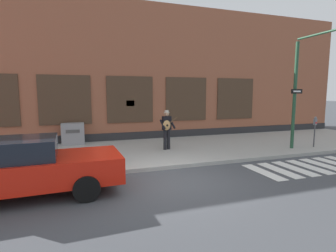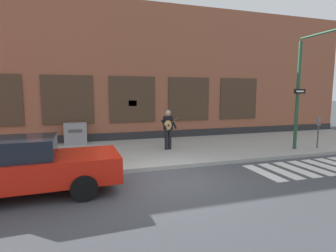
{
  "view_description": "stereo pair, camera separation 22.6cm",
  "coord_description": "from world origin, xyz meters",
  "px_view_note": "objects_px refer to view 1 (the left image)",
  "views": [
    {
      "loc": [
        -2.6,
        -7.27,
        2.66
      ],
      "look_at": [
        0.35,
        1.44,
        1.51
      ],
      "focal_mm": 28.0,
      "sensor_mm": 36.0,
      "label": 1
    },
    {
      "loc": [
        -2.38,
        -7.34,
        2.66
      ],
      "look_at": [
        0.35,
        1.44,
        1.51
      ],
      "focal_mm": 28.0,
      "sensor_mm": 36.0,
      "label": 2
    }
  ],
  "objects_px": {
    "traffic_light": "(317,70)",
    "utility_box": "(73,134)",
    "parking_meter": "(315,127)",
    "red_car": "(27,167)",
    "busker": "(167,127)"
  },
  "relations": [
    {
      "from": "busker",
      "to": "utility_box",
      "type": "relative_size",
      "value": 1.66
    },
    {
      "from": "red_car",
      "to": "busker",
      "type": "relative_size",
      "value": 2.64
    },
    {
      "from": "busker",
      "to": "traffic_light",
      "type": "xyz_separation_m",
      "value": [
        5.55,
        -2.68,
        2.44
      ]
    },
    {
      "from": "traffic_light",
      "to": "parking_meter",
      "type": "xyz_separation_m",
      "value": [
        1.17,
        0.97,
        -2.5
      ]
    },
    {
      "from": "busker",
      "to": "red_car",
      "type": "bearing_deg",
      "value": -143.9
    },
    {
      "from": "red_car",
      "to": "utility_box",
      "type": "xyz_separation_m",
      "value": [
        0.98,
        6.26,
        -0.1
      ]
    },
    {
      "from": "utility_box",
      "to": "parking_meter",
      "type": "bearing_deg",
      "value": -21.97
    },
    {
      "from": "red_car",
      "to": "parking_meter",
      "type": "relative_size",
      "value": 3.25
    },
    {
      "from": "busker",
      "to": "parking_meter",
      "type": "distance_m",
      "value": 6.93
    },
    {
      "from": "busker",
      "to": "parking_meter",
      "type": "relative_size",
      "value": 1.23
    },
    {
      "from": "utility_box",
      "to": "red_car",
      "type": "bearing_deg",
      "value": -98.91
    },
    {
      "from": "red_car",
      "to": "busker",
      "type": "distance_m",
      "value": 6.19
    },
    {
      "from": "busker",
      "to": "parking_meter",
      "type": "bearing_deg",
      "value": -14.27
    },
    {
      "from": "red_car",
      "to": "parking_meter",
      "type": "xyz_separation_m",
      "value": [
        11.71,
        1.93,
        0.32
      ]
    },
    {
      "from": "traffic_light",
      "to": "utility_box",
      "type": "xyz_separation_m",
      "value": [
        -9.56,
        5.3,
        -2.92
      ]
    }
  ]
}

